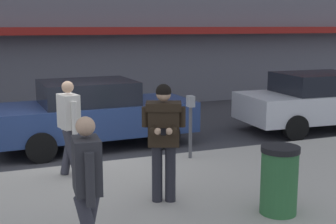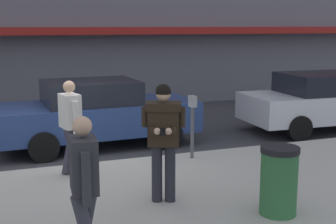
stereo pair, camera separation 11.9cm
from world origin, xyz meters
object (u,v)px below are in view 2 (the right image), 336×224
object	(u,v)px
parked_sedan_mid	(97,113)
parked_sedan_far	(325,101)
parking_meter	(192,118)
trash_bin	(279,180)
man_texting_on_phone	(163,130)
pedestrian_with_bag	(84,182)
pedestrian_in_light_coat	(70,122)

from	to	relation	value
parked_sedan_mid	parked_sedan_far	world-z (taller)	same
parking_meter	trash_bin	world-z (taller)	parking_meter
man_texting_on_phone	parking_meter	distance (m)	2.44
parked_sedan_mid	parking_meter	bearing A→B (deg)	-55.76
parked_sedan_mid	parked_sedan_far	size ratio (longest dim) A/B	1.00
parked_sedan_mid	trash_bin	world-z (taller)	parked_sedan_mid
parking_meter	parked_sedan_mid	bearing A→B (deg)	124.24
parked_sedan_mid	parked_sedan_far	distance (m)	6.09
parked_sedan_far	pedestrian_with_bag	world-z (taller)	pedestrian_with_bag
man_texting_on_phone	parking_meter	xyz separation A→B (m)	(1.34, 2.02, -0.28)
parked_sedan_far	pedestrian_with_bag	xyz separation A→B (m)	(-7.39, -5.20, 0.32)
pedestrian_with_bag	parked_sedan_mid	bearing A→B (deg)	76.86
parked_sedan_far	pedestrian_in_light_coat	bearing A→B (deg)	-164.70
man_texting_on_phone	pedestrian_in_light_coat	xyz separation A→B (m)	(-1.10, 1.79, -0.14)
pedestrian_with_bag	trash_bin	world-z (taller)	pedestrian_with_bag
man_texting_on_phone	trash_bin	world-z (taller)	man_texting_on_phone
parked_sedan_mid	parking_meter	size ratio (longest dim) A/B	3.60
parked_sedan_mid	pedestrian_in_light_coat	xyz separation A→B (m)	(-0.97, -2.39, 0.32)
trash_bin	pedestrian_in_light_coat	bearing A→B (deg)	131.26
parked_sedan_mid	pedestrian_with_bag	bearing A→B (deg)	-103.14
parked_sedan_mid	man_texting_on_phone	distance (m)	4.21
pedestrian_with_bag	trash_bin	bearing A→B (deg)	9.45
pedestrian_in_light_coat	man_texting_on_phone	bearing A→B (deg)	-58.49
parking_meter	pedestrian_in_light_coat	bearing A→B (deg)	-174.68
parked_sedan_far	parking_meter	distance (m)	4.90
parked_sedan_far	parking_meter	world-z (taller)	parked_sedan_far
pedestrian_with_bag	trash_bin	distance (m)	2.89
parked_sedan_mid	parking_meter	distance (m)	2.62
pedestrian_with_bag	parking_meter	bearing A→B (deg)	51.42
man_texting_on_phone	pedestrian_with_bag	distance (m)	2.08
pedestrian_in_light_coat	parked_sedan_far	bearing A→B (deg)	15.30
man_texting_on_phone	pedestrian_in_light_coat	world-z (taller)	man_texting_on_phone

